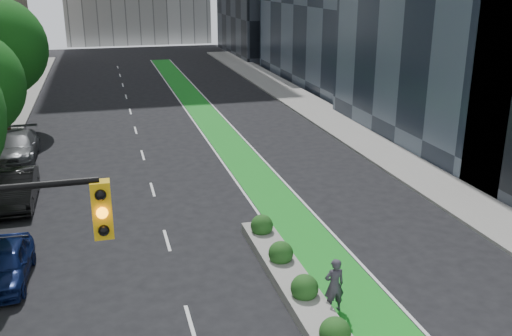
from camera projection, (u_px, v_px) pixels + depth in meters
sidewalk_right at (356, 133)px, 38.42m from camera, size 3.60×90.00×0.15m
bike_lane_paint at (214, 125)px, 40.82m from camera, size 2.20×70.00×0.01m
median_planter at (294, 280)px, 19.26m from camera, size 1.20×10.26×1.10m
cyclist at (334, 285)px, 17.87m from camera, size 0.68×0.46×1.83m
parked_car_left_near at (5, 264)px, 19.69m from camera, size 1.77×4.05×1.36m
parked_car_left_mid at (16, 189)px, 26.40m from camera, size 1.66×4.72×1.55m
parked_car_left_far at (18, 146)px, 33.04m from camera, size 2.14×5.18×1.50m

